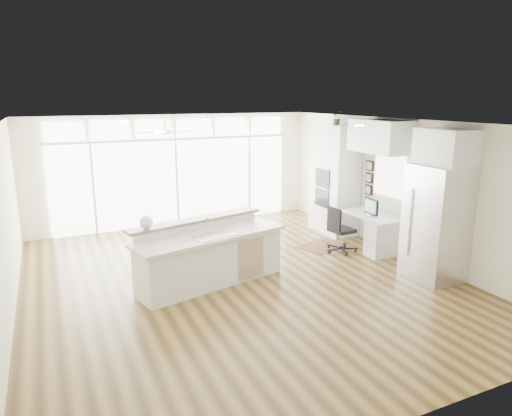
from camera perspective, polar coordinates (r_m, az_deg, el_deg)
name	(u,v)px	position (r m, az deg, el deg)	size (l,w,h in m)	color
floor	(239,280)	(8.08, -2.13, -8.96)	(7.00, 8.00, 0.02)	#453015
ceiling	(238,123)	(7.47, -2.31, 10.60)	(7.00, 8.00, 0.02)	white
wall_back	(175,170)	(11.39, -10.05, 4.65)	(7.00, 0.04, 2.70)	white
wall_front	(409,296)	(4.43, 18.57, -10.41)	(7.00, 0.04, 2.70)	white
wall_left	(2,229)	(7.13, -29.15, -2.32)	(0.04, 8.00, 2.70)	white
wall_right	(400,187)	(9.54, 17.58, 2.47)	(0.04, 8.00, 2.70)	white
glass_wall	(177,183)	(11.38, -9.90, 3.12)	(5.80, 0.06, 2.08)	silver
transom_row	(174,128)	(11.22, -10.19, 9.81)	(5.90, 0.06, 0.40)	silver
desk_window	(389,175)	(9.70, 16.30, 3.94)	(0.04, 0.85, 0.85)	white
ceiling_fan	(165,127)	(9.99, -11.30, 9.88)	(1.16, 1.16, 0.32)	silver
recessed_lights	(233,123)	(7.65, -2.90, 10.52)	(3.40, 3.00, 0.02)	white
oven_cabinet	(334,179)	(10.74, 9.78, 3.58)	(0.64, 1.20, 2.50)	white
desk_nook	(373,232)	(9.75, 14.37, -2.96)	(0.72, 1.30, 0.76)	white
upper_cabinets	(380,136)	(9.41, 15.28, 8.64)	(0.64, 1.30, 0.64)	white
refrigerator	(436,223)	(8.41, 21.58, -1.76)	(0.76, 0.90, 2.00)	silver
fridge_cabinet	(446,147)	(8.23, 22.67, 7.05)	(0.64, 0.90, 0.60)	white
framed_photos	(369,178)	(10.19, 13.97, 3.68)	(0.06, 0.22, 0.80)	black
kitchen_island	(211,254)	(7.76, -5.65, -5.72)	(2.67, 1.01, 1.06)	white
rug	(322,246)	(9.88, 8.26, -4.70)	(0.96, 0.69, 0.01)	#3C1D13
office_chair	(342,230)	(9.48, 10.68, -2.67)	(0.49, 0.45, 0.94)	black
fishbowl	(146,222)	(7.47, -13.56, -1.69)	(0.22, 0.22, 0.22)	white
monitor	(371,206)	(9.56, 14.20, 0.21)	(0.07, 0.44, 0.36)	black
keyboard	(364,215)	(9.49, 13.34, -0.91)	(0.11, 0.29, 0.01)	silver
potted_plant	(337,119)	(10.59, 10.09, 10.87)	(0.27, 0.30, 0.23)	#2A5B27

